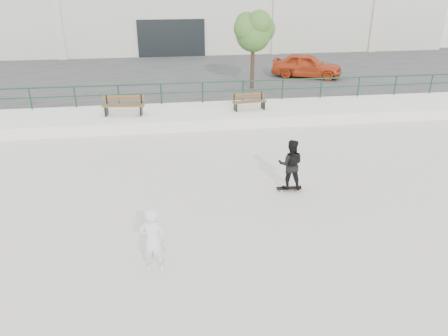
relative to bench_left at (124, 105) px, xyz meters
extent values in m
plane|color=beige|center=(2.69, -9.34, -0.92)|extent=(120.00, 120.00, 0.00)
cube|color=silver|center=(2.69, 0.16, -0.67)|extent=(30.00, 3.00, 0.50)
cube|color=#323232|center=(2.69, 8.66, -0.67)|extent=(60.00, 14.00, 0.50)
cylinder|color=#153A25|center=(2.69, 1.46, 0.58)|extent=(28.00, 0.06, 0.06)
cylinder|color=#153A25|center=(2.69, 1.46, 0.13)|extent=(28.00, 0.05, 0.05)
cylinder|color=#153A25|center=(-4.31, 1.46, 0.08)|extent=(0.06, 0.06, 1.00)
cylinder|color=#153A25|center=(-2.31, 1.46, 0.08)|extent=(0.06, 0.06, 1.00)
cylinder|color=#153A25|center=(-0.31, 1.46, 0.08)|extent=(0.06, 0.06, 1.00)
cylinder|color=#153A25|center=(1.69, 1.46, 0.08)|extent=(0.06, 0.06, 1.00)
cylinder|color=#153A25|center=(3.69, 1.46, 0.08)|extent=(0.06, 0.06, 1.00)
cylinder|color=#153A25|center=(5.69, 1.46, 0.08)|extent=(0.06, 0.06, 1.00)
cylinder|color=#153A25|center=(7.69, 1.46, 0.08)|extent=(0.06, 0.06, 1.00)
cylinder|color=#153A25|center=(9.69, 1.46, 0.08)|extent=(0.06, 0.06, 1.00)
cylinder|color=#153A25|center=(11.69, 1.46, 0.08)|extent=(0.06, 0.06, 1.00)
cylinder|color=#153A25|center=(13.69, 1.46, 0.08)|extent=(0.06, 0.06, 1.00)
cylinder|color=#153A25|center=(15.69, 1.46, 0.08)|extent=(0.06, 0.06, 1.00)
cube|color=#B0AE9D|center=(2.69, 22.66, 3.08)|extent=(44.00, 16.00, 8.00)
cube|color=black|center=(2.69, 14.61, 0.68)|extent=(5.00, 0.15, 3.20)
cube|color=#B0AE9D|center=(-5.31, 14.56, 2.18)|extent=(0.60, 0.25, 6.20)
cube|color=#B0AE9D|center=(10.69, 14.56, 2.18)|extent=(0.60, 0.25, 6.20)
cube|color=#B0AE9D|center=(18.69, 14.56, 2.18)|extent=(0.60, 0.25, 6.20)
cube|color=#4B341A|center=(-0.03, -0.25, 0.02)|extent=(1.86, 0.33, 0.04)
cube|color=#4B341A|center=(-0.01, -0.07, 0.02)|extent=(1.86, 0.33, 0.04)
cube|color=#4B341A|center=(0.01, 0.12, 0.02)|extent=(1.86, 0.33, 0.04)
cube|color=#4B341A|center=(0.02, 0.20, 0.22)|extent=(1.85, 0.25, 0.10)
cube|color=#4B341A|center=(0.02, 0.20, 0.36)|extent=(1.85, 0.25, 0.10)
cube|color=black|center=(-0.77, 0.02, -0.21)|extent=(0.12, 0.52, 0.43)
cube|color=black|center=(-0.74, 0.29, 0.22)|extent=(0.07, 0.06, 0.43)
cube|color=black|center=(0.76, -0.15, -0.21)|extent=(0.12, 0.52, 0.43)
cube|color=black|center=(0.79, 0.11, 0.22)|extent=(0.07, 0.06, 0.43)
cube|color=#4B341A|center=(5.72, -0.22, -0.04)|extent=(1.62, 0.30, 0.04)
cube|color=#4B341A|center=(5.70, -0.06, -0.04)|extent=(1.62, 0.30, 0.04)
cube|color=#4B341A|center=(5.68, 0.10, -0.04)|extent=(1.62, 0.30, 0.04)
cube|color=#4B341A|center=(5.68, 0.17, 0.13)|extent=(1.61, 0.23, 0.09)
cube|color=#4B341A|center=(5.68, 0.17, 0.26)|extent=(1.61, 0.23, 0.09)
cube|color=black|center=(5.04, -0.14, -0.23)|extent=(0.11, 0.45, 0.38)
cube|color=black|center=(5.01, 0.09, 0.13)|extent=(0.06, 0.05, 0.38)
cube|color=black|center=(6.37, 0.02, -0.23)|extent=(0.11, 0.45, 0.38)
cube|color=black|center=(6.34, 0.25, 0.13)|extent=(0.06, 0.05, 0.38)
cylinder|color=#402C20|center=(6.66, 4.00, 0.82)|extent=(0.21, 0.21, 2.48)
sphere|color=#355E22|center=(6.66, 4.00, 2.47)|extent=(1.86, 1.86, 1.86)
sphere|color=#355E22|center=(7.18, 4.31, 2.67)|extent=(1.44, 1.44, 1.44)
sphere|color=#355E22|center=(6.25, 3.79, 2.78)|extent=(1.34, 1.34, 1.34)
sphere|color=#355E22|center=(6.87, 3.59, 3.09)|extent=(1.24, 1.24, 1.24)
sphere|color=#355E22|center=(6.36, 4.41, 2.98)|extent=(1.14, 1.14, 1.14)
imported|color=#B13715|center=(10.51, 6.28, 0.29)|extent=(4.47, 3.27, 1.42)
cube|color=black|center=(5.54, -7.37, -0.84)|extent=(0.79, 0.24, 0.02)
cube|color=brown|center=(5.54, -7.37, -0.85)|extent=(0.79, 0.24, 0.01)
cube|color=gray|center=(5.28, -7.36, -0.88)|extent=(0.07, 0.16, 0.03)
cube|color=gray|center=(5.80, -7.39, -0.88)|extent=(0.07, 0.16, 0.03)
cylinder|color=beige|center=(5.27, -7.45, -0.89)|extent=(0.06, 0.03, 0.06)
cylinder|color=beige|center=(5.28, -7.26, -0.89)|extent=(0.06, 0.03, 0.06)
cylinder|color=beige|center=(5.79, -7.48, -0.89)|extent=(0.06, 0.03, 0.06)
cylinder|color=beige|center=(5.80, -7.29, -0.89)|extent=(0.06, 0.03, 0.06)
imported|color=black|center=(5.54, -7.37, -0.02)|extent=(0.93, 0.81, 1.62)
imported|color=silver|center=(1.31, -10.91, -0.10)|extent=(0.63, 0.44, 1.65)
camera|label=1|loc=(1.70, -19.32, 5.41)|focal=35.00mm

